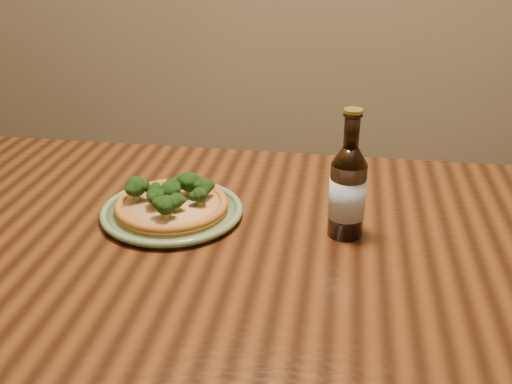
# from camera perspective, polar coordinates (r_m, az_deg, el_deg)

# --- Properties ---
(table) EXTENTS (1.60, 0.90, 0.75)m
(table) POSITION_cam_1_polar(r_m,az_deg,el_deg) (1.18, -8.31, -8.00)
(table) COLOR #49250F
(table) RESTS_ON ground
(plate) EXTENTS (0.28, 0.28, 0.02)m
(plate) POSITION_cam_1_polar(r_m,az_deg,el_deg) (1.20, -7.99, -1.83)
(plate) COLOR #657B55
(plate) RESTS_ON table
(pizza) EXTENTS (0.22, 0.22, 0.07)m
(pizza) POSITION_cam_1_polar(r_m,az_deg,el_deg) (1.19, -8.05, -1.01)
(pizza) COLOR #A96526
(pizza) RESTS_ON plate
(beer_bottle) EXTENTS (0.07, 0.07, 0.24)m
(beer_bottle) POSITION_cam_1_polar(r_m,az_deg,el_deg) (1.10, 8.71, 0.16)
(beer_bottle) COLOR black
(beer_bottle) RESTS_ON table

